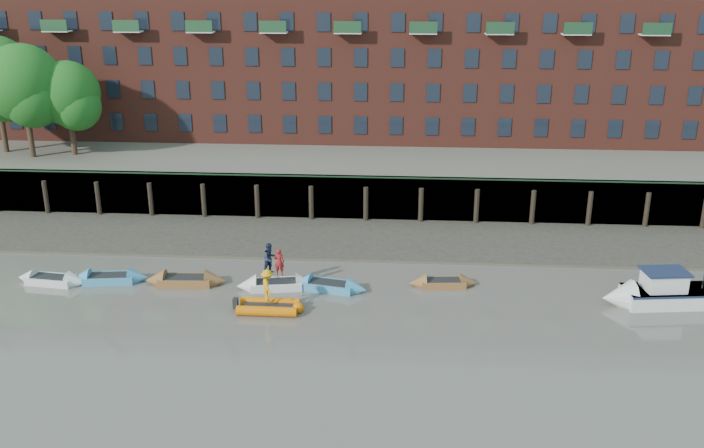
# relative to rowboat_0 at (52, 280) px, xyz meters

# --- Properties ---
(ground) EXTENTS (220.00, 220.00, 0.00)m
(ground) POSITION_rel_rowboat_0_xyz_m (15.96, -9.30, -0.22)
(ground) COLOR #605A53
(ground) RESTS_ON ground
(foreshore) EXTENTS (110.00, 8.00, 0.50)m
(foreshore) POSITION_rel_rowboat_0_xyz_m (15.96, 8.70, -0.22)
(foreshore) COLOR #3D382F
(foreshore) RESTS_ON ground
(mud_band) EXTENTS (110.00, 1.60, 0.10)m
(mud_band) POSITION_rel_rowboat_0_xyz_m (15.96, 5.30, -0.22)
(mud_band) COLOR #4C4336
(mud_band) RESTS_ON ground
(river_wall) EXTENTS (110.00, 1.23, 3.30)m
(river_wall) POSITION_rel_rowboat_0_xyz_m (15.96, 13.08, 1.37)
(river_wall) COLOR #2D2A26
(river_wall) RESTS_ON ground
(bank_terrace) EXTENTS (110.00, 28.00, 3.20)m
(bank_terrace) POSITION_rel_rowboat_0_xyz_m (15.96, 26.70, 1.38)
(bank_terrace) COLOR #5E594D
(bank_terrace) RESTS_ON ground
(apartment_terrace) EXTENTS (80.60, 15.56, 20.98)m
(apartment_terrace) POSITION_rel_rowboat_0_xyz_m (15.96, 27.69, 12.60)
(apartment_terrace) COLOR brown
(apartment_terrace) RESTS_ON bank_terrace
(tree_cluster) EXTENTS (11.76, 7.74, 9.40)m
(tree_cluster) POSITION_rel_rowboat_0_xyz_m (-9.65, 18.05, 8.78)
(tree_cluster) COLOR #3A281C
(tree_cluster) RESTS_ON bank_terrace
(rowboat_0) EXTENTS (4.45, 1.75, 1.26)m
(rowboat_0) POSITION_rel_rowboat_0_xyz_m (0.00, 0.00, 0.00)
(rowboat_0) COLOR silver
(rowboat_0) RESTS_ON ground
(rowboat_1) EXTENTS (4.67, 1.91, 1.32)m
(rowboat_1) POSITION_rel_rowboat_0_xyz_m (3.35, 0.42, 0.01)
(rowboat_1) COLOR teal
(rowboat_1) RESTS_ON ground
(rowboat_2) EXTENTS (4.85, 1.63, 1.39)m
(rowboat_2) POSITION_rel_rowboat_0_xyz_m (7.96, 0.39, 0.02)
(rowboat_2) COLOR brown
(rowboat_2) RESTS_ON ground
(rowboat_3) EXTENTS (4.74, 2.10, 1.33)m
(rowboat_3) POSITION_rel_rowboat_0_xyz_m (13.38, 0.20, 0.01)
(rowboat_3) COLOR silver
(rowboat_3) RESTS_ON ground
(rowboat_4) EXTENTS (4.67, 2.20, 1.31)m
(rowboat_4) POSITION_rel_rowboat_0_xyz_m (16.46, 0.25, 0.01)
(rowboat_4) COLOR teal
(rowboat_4) RESTS_ON ground
(rowboat_6) EXTENTS (4.09, 1.52, 1.16)m
(rowboat_6) POSITION_rel_rowboat_0_xyz_m (23.07, 1.18, -0.02)
(rowboat_6) COLOR brown
(rowboat_6) RESTS_ON ground
(rib_tender) EXTENTS (3.57, 1.70, 0.62)m
(rib_tender) POSITION_rel_rowboat_0_xyz_m (13.60, -2.82, 0.05)
(rib_tender) COLOR #DB6604
(rib_tender) RESTS_ON ground
(motor_launch) EXTENTS (6.45, 2.80, 2.58)m
(motor_launch) POSITION_rel_rowboat_0_xyz_m (34.41, -0.52, 0.43)
(motor_launch) COLOR silver
(motor_launch) RESTS_ON ground
(person_rower_a) EXTENTS (0.61, 0.41, 1.63)m
(person_rower_a) POSITION_rel_rowboat_0_xyz_m (13.61, 0.11, 1.49)
(person_rower_a) COLOR maroon
(person_rower_a) RESTS_ON rowboat_3
(person_rower_b) EXTENTS (1.13, 1.13, 1.85)m
(person_rower_b) POSITION_rel_rowboat_0_xyz_m (13.05, 0.32, 1.60)
(person_rower_b) COLOR #19233F
(person_rower_b) RESTS_ON rowboat_3
(person_rib_crew) EXTENTS (1.09, 1.35, 1.83)m
(person_rib_crew) POSITION_rel_rowboat_0_xyz_m (13.44, -2.78, 1.27)
(person_rib_crew) COLOR orange
(person_rib_crew) RESTS_ON rib_tender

